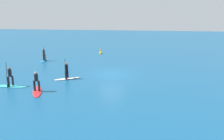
% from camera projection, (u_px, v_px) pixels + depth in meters
% --- Properties ---
extents(ground_plane, '(120.00, 120.00, 0.00)m').
position_uv_depth(ground_plane, '(112.00, 74.00, 26.59)').
color(ground_plane, navy).
rests_on(ground_plane, ground).
extents(surfer_on_white_board, '(2.61, 1.90, 2.19)m').
position_uv_depth(surfer_on_white_board, '(67.00, 74.00, 24.62)').
color(surfer_on_white_board, white).
rests_on(surfer_on_white_board, ground_plane).
extents(surfer_on_blue_board, '(0.76, 2.49, 2.03)m').
position_uv_depth(surfer_on_blue_board, '(44.00, 57.00, 33.39)').
color(surfer_on_blue_board, '#1E8CD1').
rests_on(surfer_on_blue_board, ground_plane).
extents(surfer_on_teal_board, '(3.11, 0.79, 2.39)m').
position_uv_depth(surfer_on_teal_board, '(11.00, 82.00, 22.20)').
color(surfer_on_teal_board, '#33C6CC').
rests_on(surfer_on_teal_board, ground_plane).
extents(surfer_on_red_board, '(1.97, 3.28, 1.83)m').
position_uv_depth(surfer_on_red_board, '(37.00, 87.00, 20.80)').
color(surfer_on_red_board, red).
rests_on(surfer_on_red_board, ground_plane).
extents(marker_buoy, '(0.46, 0.46, 1.06)m').
position_uv_depth(marker_buoy, '(101.00, 53.00, 39.15)').
color(marker_buoy, yellow).
rests_on(marker_buoy, ground_plane).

